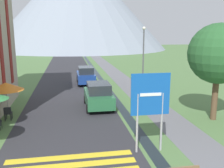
{
  "coord_description": "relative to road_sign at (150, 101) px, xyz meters",
  "views": [
    {
      "loc": [
        -2.45,
        -5.38,
        5.33
      ],
      "look_at": [
        0.26,
        10.0,
        2.09
      ],
      "focal_mm": 40.0,
      "sensor_mm": 36.0,
      "label": 1
    }
  ],
  "objects": [
    {
      "name": "cafe_chair_far_right",
      "position": [
        -7.24,
        5.47,
        -1.84
      ],
      "size": [
        0.4,
        0.4,
        0.85
      ],
      "rotation": [
        0.0,
        0.0,
        -0.39
      ],
      "color": "#232328",
      "rests_on": "ground_plane"
    },
    {
      "name": "cafe_chair_far_left",
      "position": [
        -7.25,
        5.35,
        -1.84
      ],
      "size": [
        0.4,
        0.4,
        0.85
      ],
      "rotation": [
        0.0,
        0.0,
        -0.37
      ],
      "color": "#232328",
      "rests_on": "ground_plane"
    },
    {
      "name": "streetlamp",
      "position": [
        2.85,
        10.44,
        1.04
      ],
      "size": [
        0.28,
        0.28,
        5.8
      ],
      "color": "#515156",
      "rests_on": "ground_plane"
    },
    {
      "name": "parked_car_near",
      "position": [
        -1.44,
        7.11,
        -1.45
      ],
      "size": [
        1.92,
        3.86,
        1.82
      ],
      "color": "#28663D",
      "rests_on": "ground_plane"
    },
    {
      "name": "road",
      "position": [
        -3.54,
        25.28,
        -2.35
      ],
      "size": [
        6.4,
        60.0,
        0.01
      ],
      "color": "#2D2D33",
      "rests_on": "ground_plane"
    },
    {
      "name": "tree_by_path",
      "position": [
        5.31,
        3.41,
        1.72
      ],
      "size": [
        3.6,
        3.6,
        5.9
      ],
      "color": "brown",
      "rests_on": "ground_plane"
    },
    {
      "name": "ground_plane",
      "position": [
        -1.04,
        15.28,
        -2.36
      ],
      "size": [
        160.0,
        160.0,
        0.0
      ],
      "primitive_type": "plane",
      "color": "#517542"
    },
    {
      "name": "drainage_channel",
      "position": [
        0.16,
        25.28,
        -2.35
      ],
      "size": [
        0.6,
        60.0,
        0.0
      ],
      "color": "black",
      "rests_on": "ground_plane"
    },
    {
      "name": "road_sign",
      "position": [
        0.0,
        0.0,
        0.0
      ],
      "size": [
        1.76,
        0.11,
        3.61
      ],
      "color": "#9E9EA3",
      "rests_on": "ground_plane"
    },
    {
      "name": "footpath",
      "position": [
        2.56,
        25.28,
        -2.35
      ],
      "size": [
        2.2,
        60.0,
        0.01
      ],
      "color": "slate",
      "rests_on": "ground_plane"
    },
    {
      "name": "cafe_umbrella_rear_orange",
      "position": [
        -7.46,
        6.38,
        -0.41
      ],
      "size": [
        2.21,
        2.21,
        2.2
      ],
      "color": "#B7B2A8",
      "rests_on": "ground_plane"
    },
    {
      "name": "mountain_distant",
      "position": [
        0.32,
        74.76,
        12.9
      ],
      "size": [
        56.64,
        56.64,
        30.51
      ],
      "color": "gray",
      "rests_on": "ground_plane"
    },
    {
      "name": "parked_car_far",
      "position": [
        -1.72,
        15.78,
        -1.45
      ],
      "size": [
        1.85,
        4.0,
        1.82
      ],
      "color": "navy",
      "rests_on": "ground_plane"
    }
  ]
}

